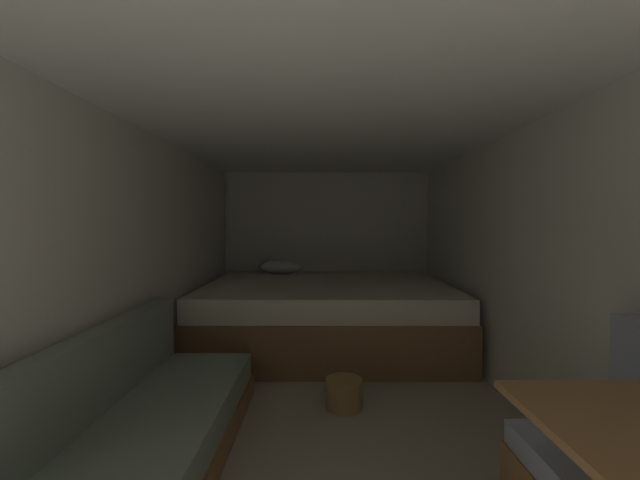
# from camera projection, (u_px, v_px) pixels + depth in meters

# --- Properties ---
(ground_plane) EXTENTS (7.18, 7.18, 0.00)m
(ground_plane) POSITION_uv_depth(u_px,v_px,m) (330.00, 426.00, 2.44)
(ground_plane) COLOR #A39984
(wall_back) EXTENTS (2.74, 0.05, 1.96)m
(wall_back) POSITION_uv_depth(u_px,v_px,m) (326.00, 248.00, 5.01)
(wall_back) COLOR silver
(wall_back) RESTS_ON ground
(wall_left) EXTENTS (0.05, 5.18, 1.96)m
(wall_left) POSITION_uv_depth(u_px,v_px,m) (117.00, 274.00, 2.41)
(wall_left) COLOR silver
(wall_left) RESTS_ON ground
(wall_right) EXTENTS (0.05, 5.18, 1.96)m
(wall_right) POSITION_uv_depth(u_px,v_px,m) (544.00, 274.00, 2.39)
(wall_right) COLOR silver
(wall_right) RESTS_ON ground
(ceiling_slab) EXTENTS (2.74, 5.18, 0.05)m
(ceiling_slab) POSITION_uv_depth(u_px,v_px,m) (330.00, 112.00, 2.35)
(ceiling_slab) COLOR white
(ceiling_slab) RESTS_ON wall_left
(bed) EXTENTS (2.52, 1.86, 0.83)m
(bed) POSITION_uv_depth(u_px,v_px,m) (326.00, 314.00, 4.04)
(bed) COLOR brown
(bed) RESTS_ON ground
(sofa_left) EXTENTS (0.73, 2.53, 0.73)m
(sofa_left) POSITION_uv_depth(u_px,v_px,m) (106.00, 470.00, 1.66)
(sofa_left) COLOR olive
(sofa_left) RESTS_ON ground
(wicker_basket) EXTENTS (0.26, 0.26, 0.20)m
(wicker_basket) POSITION_uv_depth(u_px,v_px,m) (344.00, 393.00, 2.69)
(wicker_basket) COLOR olive
(wicker_basket) RESTS_ON ground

